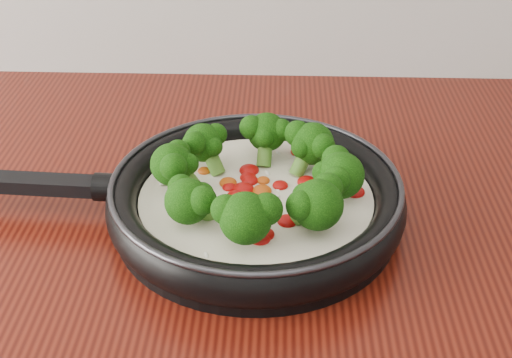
{
  "coord_description": "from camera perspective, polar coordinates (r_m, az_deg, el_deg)",
  "views": [
    {
      "loc": [
        -0.09,
        0.56,
        1.3
      ],
      "look_at": [
        -0.11,
        1.12,
        0.95
      ],
      "focal_mm": 48.14,
      "sensor_mm": 36.0,
      "label": 1
    }
  ],
  "objects": [
    {
      "name": "skillet",
      "position": [
        0.68,
        -0.14,
        -1.41
      ],
      "size": [
        0.47,
        0.31,
        0.08
      ],
      "color": "black",
      "rests_on": "counter"
    }
  ]
}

